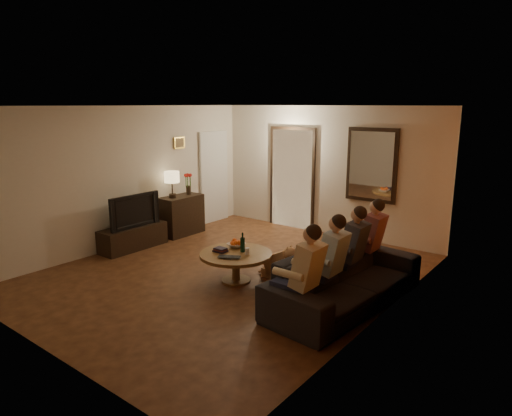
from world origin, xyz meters
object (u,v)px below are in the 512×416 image
Objects in this scene: table_lamp at (172,184)px; coffee_table at (236,267)px; tv_stand at (133,237)px; sofa at (345,279)px; person_d at (368,244)px; wine_bottle at (243,242)px; bowl at (236,245)px; dog at (278,261)px; person_c at (350,255)px; person_a at (303,281)px; tv at (131,210)px; dresser at (182,215)px; person_b at (328,267)px; laptop at (229,258)px.

table_lamp reaches higher than coffee_table.
sofa is (4.23, 0.21, 0.15)m from tv_stand.
person_d is 3.87× the size of wine_bottle.
person_d reaches higher than sofa.
table_lamp reaches higher than wine_bottle.
bowl reaches higher than coffee_table.
tv_stand is 3.01m from dog.
sofa is 1.86m from bowl.
dog is 0.63m from wine_bottle.
person_a is at bearing -90.00° from person_c.
tv reaches higher than sofa.
person_a reaches higher than wine_bottle.
dresser is 2.86m from coffee_table.
person_c reaches higher than wine_bottle.
person_b is 0.60m from person_c.
person_a is 1.96m from bowl.
tv is 4.08× the size of bowl.
person_a is 1.80m from person_d.
laptop is (-1.48, 0.35, -0.14)m from person_a.
person_b reaches higher than bowl.
person_d is 1.10× the size of coffee_table.
dog is at bearing -14.96° from dresser.
wine_bottle reaches higher than laptop.
sofa is 0.94m from person_a.
person_b is 2.14× the size of dog.
table_lamp is at bearing 160.47° from bowl.
person_b is at bearing -4.93° from wine_bottle.
laptop is (-1.48, -0.85, -0.14)m from person_c.
tv is 3.21× the size of laptop.
table_lamp is 3.14m from dog.
person_a is at bearing -46.25° from dog.
person_c is at bearing 19.78° from coffee_table.
bowl is 0.84× the size of wine_bottle.
tv is at bearing -90.00° from table_lamp.
person_b is at bearing -14.83° from table_lamp.
sofa is 0.40m from person_c.
dresser is 3.08m from laptop.
dresser is 0.75× the size of person_a.
sofa is 9.58× the size of bowl.
person_c is 4.63× the size of bowl.
table_lamp is 2.08× the size of bowl.
person_b is (-0.10, -0.30, 0.24)m from sofa.
laptop is (0.28, -0.50, -0.02)m from bowl.
tv_stand is 3.87× the size of laptop.
person_a is at bearing -25.57° from wine_bottle.
person_b and person_c have the same top height.
dresser is 1.27m from tv.
person_b is (4.13, -0.09, 0.39)m from tv_stand.
person_c is at bearing 2.23° from laptop.
bowl is at bearing -19.53° from table_lamp.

